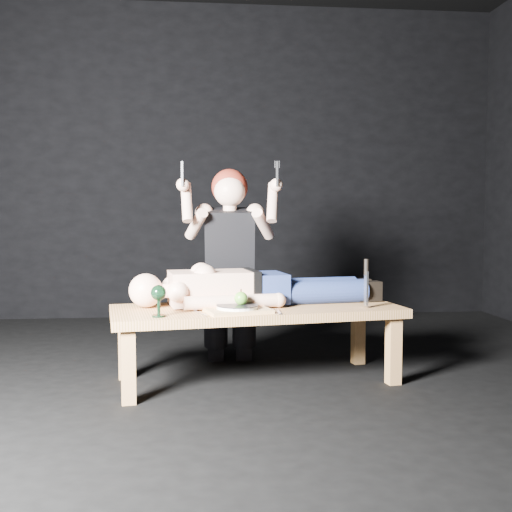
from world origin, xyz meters
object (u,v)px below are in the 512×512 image
at_px(table, 257,344).
at_px(serving_tray, 237,310).
at_px(lying_man, 260,283).
at_px(goblet, 159,301).
at_px(kneeling_woman, 230,264).
at_px(carving_knife, 366,283).

bearing_deg(table, serving_tray, -133.18).
distance_m(lying_man, goblet, 0.73).
xyz_separation_m(table, goblet, (-0.56, -0.30, 0.31)).
xyz_separation_m(table, serving_tray, (-0.13, -0.19, 0.24)).
height_order(lying_man, kneeling_woman, kneeling_woman).
relative_size(lying_man, kneeling_woman, 1.24).
relative_size(lying_man, goblet, 9.55).
distance_m(serving_tray, carving_knife, 0.78).
relative_size(table, lying_man, 1.03).
xyz_separation_m(kneeling_woman, serving_tray, (0.00, -0.70, -0.21)).
distance_m(table, goblet, 0.71).
height_order(goblet, carving_knife, carving_knife).
xyz_separation_m(table, carving_knife, (0.64, -0.10, 0.37)).
bearing_deg(carving_knife, kneeling_woman, 132.49).
height_order(serving_tray, carving_knife, carving_knife).
relative_size(serving_tray, carving_knife, 1.22).
height_order(lying_man, goblet, lying_man).
relative_size(serving_tray, goblet, 2.04).
bearing_deg(lying_man, table, -112.91).
bearing_deg(kneeling_woman, carving_knife, -35.87).
xyz_separation_m(table, lying_man, (0.03, 0.12, 0.35)).
bearing_deg(table, carving_knife, -17.65).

